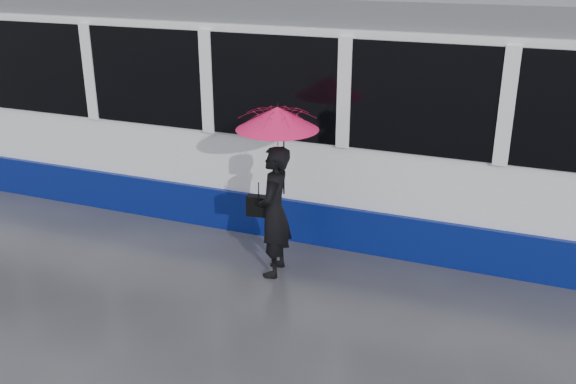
% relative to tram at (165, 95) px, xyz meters
% --- Properties ---
extents(ground, '(90.00, 90.00, 0.00)m').
position_rel_tram_xyz_m(ground, '(3.53, -2.50, -1.64)').
color(ground, '#2A2A2F').
rests_on(ground, ground).
extents(rails, '(34.00, 1.51, 0.02)m').
position_rel_tram_xyz_m(rails, '(3.53, -0.00, -1.63)').
color(rails, '#3F3D38').
rests_on(rails, ground).
extents(tram, '(26.00, 2.56, 3.35)m').
position_rel_tram_xyz_m(tram, '(0.00, 0.00, 0.00)').
color(tram, white).
rests_on(tram, ground).
extents(woman, '(0.50, 0.68, 1.71)m').
position_rel_tram_xyz_m(woman, '(2.93, -2.23, -0.78)').
color(woman, black).
rests_on(woman, ground).
extents(umbrella, '(1.15, 1.15, 1.15)m').
position_rel_tram_xyz_m(umbrella, '(2.98, -2.23, 0.24)').
color(umbrella, '#E81365').
rests_on(umbrella, ground).
extents(handbag, '(0.32, 0.18, 0.44)m').
position_rel_tram_xyz_m(handbag, '(2.71, -2.21, -0.74)').
color(handbag, black).
rests_on(handbag, ground).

